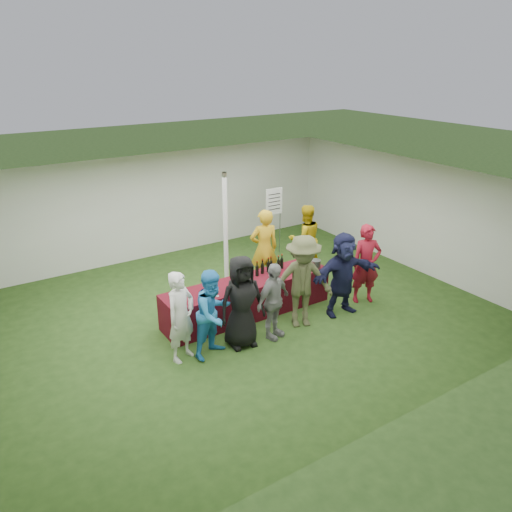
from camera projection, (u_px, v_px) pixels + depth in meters
ground at (235, 315)px, 10.26m from camera, size 60.00×60.00×0.00m
tent at (226, 233)px, 10.94m from camera, size 10.00×10.00×10.00m
serving_table at (248, 298)px, 10.19m from camera, size 3.60×0.80×0.75m
wine_bottles at (270, 266)px, 10.44m from camera, size 0.73×0.12×0.32m
wine_glasses at (214, 292)px, 9.33m from camera, size 1.20×0.10×0.16m
water_bottle at (246, 275)px, 10.08m from camera, size 0.07×0.07×0.23m
bar_towel at (305, 264)px, 10.83m from camera, size 0.25×0.18×0.03m
dump_bucket at (316, 264)px, 10.63m from camera, size 0.22×0.22×0.18m
wine_list_sign at (274, 207)px, 12.96m from camera, size 0.50×0.03×1.80m
staff_pourer at (264, 249)px, 11.24m from camera, size 0.75×0.58×1.84m
staff_back at (305, 239)px, 12.06m from camera, size 0.95×0.82×1.69m
customer_0 at (181, 317)px, 8.53m from camera, size 0.71×0.60×1.65m
customer_1 at (213, 313)px, 8.67m from camera, size 0.94×0.83×1.62m
customer_2 at (242, 302)px, 8.93m from camera, size 0.91×0.65×1.75m
customer_3 at (273, 301)px, 9.21m from camera, size 0.95×0.63×1.51m
customer_4 at (302, 282)px, 9.57m from camera, size 1.38×1.08×1.87m
customer_5 at (343, 274)px, 10.06m from camera, size 1.65×0.61×1.75m
customer_6 at (366, 264)px, 10.57m from camera, size 0.74×0.63×1.73m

